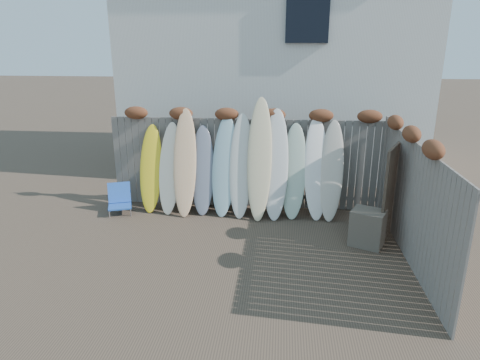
# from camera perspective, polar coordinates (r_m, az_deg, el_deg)

# --- Properties ---
(ground) EXTENTS (80.00, 80.00, 0.00)m
(ground) POSITION_cam_1_polar(r_m,az_deg,el_deg) (7.65, -0.90, -9.93)
(ground) COLOR #493A2D
(back_fence) EXTENTS (6.05, 0.28, 2.24)m
(back_fence) POSITION_cam_1_polar(r_m,az_deg,el_deg) (9.44, 1.07, 3.27)
(back_fence) COLOR slate
(back_fence) RESTS_ON ground
(right_fence) EXTENTS (0.28, 4.40, 2.24)m
(right_fence) POSITION_cam_1_polar(r_m,az_deg,el_deg) (7.70, 22.02, -1.81)
(right_fence) COLOR slate
(right_fence) RESTS_ON ground
(house) EXTENTS (8.50, 5.50, 6.33)m
(house) POSITION_cam_1_polar(r_m,az_deg,el_deg) (13.22, 4.60, 16.24)
(house) COLOR silver
(house) RESTS_ON ground
(beach_chair) EXTENTS (0.62, 0.64, 0.64)m
(beach_chair) POSITION_cam_1_polar(r_m,az_deg,el_deg) (9.71, -15.76, -2.50)
(beach_chair) COLOR #2352AF
(beach_chair) RESTS_ON ground
(wooden_crate) EXTENTS (0.72, 0.68, 0.67)m
(wooden_crate) POSITION_cam_1_polar(r_m,az_deg,el_deg) (8.20, 16.64, -6.12)
(wooden_crate) COLOR #4C4639
(wooden_crate) RESTS_ON ground
(lattice_panel) EXTENTS (0.55, 1.11, 1.80)m
(lattice_panel) POSITION_cam_1_polar(r_m,az_deg,el_deg) (8.53, 19.52, -1.40)
(lattice_panel) COLOR brown
(lattice_panel) RESTS_ON ground
(surfboard_0) EXTENTS (0.50, 0.67, 1.87)m
(surfboard_0) POSITION_cam_1_polar(r_m,az_deg,el_deg) (9.55, -11.79, 1.50)
(surfboard_0) COLOR yellow
(surfboard_0) RESTS_ON ground
(surfboard_1) EXTENTS (0.53, 0.72, 1.94)m
(surfboard_1) POSITION_cam_1_polar(r_m,az_deg,el_deg) (9.37, -9.33, 1.54)
(surfboard_1) COLOR white
(surfboard_1) RESTS_ON ground
(surfboard_2) EXTENTS (0.53, 0.81, 2.24)m
(surfboard_2) POSITION_cam_1_polar(r_m,az_deg,el_deg) (9.20, -7.36, 2.31)
(surfboard_2) COLOR #EBB48D
(surfboard_2) RESTS_ON ground
(surfboard_3) EXTENTS (0.54, 0.70, 1.88)m
(surfboard_3) POSITION_cam_1_polar(r_m,az_deg,el_deg) (9.24, -5.02, 1.29)
(surfboard_3) COLOR slate
(surfboard_3) RESTS_ON ground
(surfboard_4) EXTENTS (0.60, 0.79, 2.10)m
(surfboard_4) POSITION_cam_1_polar(r_m,az_deg,el_deg) (9.12, -2.11, 1.86)
(surfboard_4) COLOR #9DC7D3
(surfboard_4) RESTS_ON ground
(surfboard_5) EXTENTS (0.50, 0.76, 2.15)m
(surfboard_5) POSITION_cam_1_polar(r_m,az_deg,el_deg) (9.04, 0.13, 1.87)
(surfboard_5) COLOR silver
(surfboard_5) RESTS_ON ground
(surfboard_6) EXTENTS (0.52, 0.88, 2.49)m
(surfboard_6) POSITION_cam_1_polar(r_m,az_deg,el_deg) (8.93, 2.63, 2.80)
(surfboard_6) COLOR beige
(surfboard_6) RESTS_ON ground
(surfboard_7) EXTENTS (0.53, 0.80, 2.26)m
(surfboard_7) POSITION_cam_1_polar(r_m,az_deg,el_deg) (8.97, 4.77, 2.06)
(surfboard_7) COLOR silver
(surfboard_7) RESTS_ON ground
(surfboard_8) EXTENTS (0.56, 0.73, 1.96)m
(surfboard_8) POSITION_cam_1_polar(r_m,az_deg,el_deg) (9.06, 7.19, 1.15)
(surfboard_8) COLOR #B6CCB7
(surfboard_8) RESTS_ON ground
(surfboard_9) EXTENTS (0.57, 0.78, 2.09)m
(surfboard_9) POSITION_cam_1_polar(r_m,az_deg,el_deg) (9.09, 10.14, 1.48)
(surfboard_9) COLOR white
(surfboard_9) RESTS_ON ground
(surfboard_10) EXTENTS (0.55, 0.77, 2.04)m
(surfboard_10) POSITION_cam_1_polar(r_m,az_deg,el_deg) (9.09, 12.12, 1.21)
(surfboard_10) COLOR beige
(surfboard_10) RESTS_ON ground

